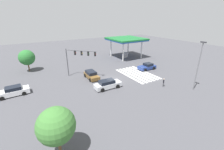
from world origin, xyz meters
TOP-DOWN VIEW (x-y plane):
  - ground_plane at (0.00, 0.00)m, footprint 115.79×115.79m
  - crosswalk_markings at (0.00, -6.45)m, footprint 9.40×5.35m
  - traffic_signal_mast at (4.91, 4.91)m, footprint 4.71×4.71m
  - car_0 at (1.22, -10.46)m, footprint 2.27×4.29m
  - car_1 at (-2.73, 2.52)m, footprint 2.08×4.80m
  - car_2 at (2.74, 16.70)m, footprint 2.16×4.78m
  - car_3 at (2.88, 3.14)m, footprint 4.35×2.06m
  - gas_station_canopy at (13.10, -12.73)m, footprint 9.63×9.63m
  - pedestrian at (-7.26, -6.40)m, footprint 0.40×0.42m
  - street_light_pole_a at (-10.78, -9.89)m, footprint 0.80×0.36m
  - tree_corner_a at (14.20, 13.71)m, footprint 3.42×3.42m
  - tree_corner_b at (-12.36, 12.85)m, footprint 3.29×3.29m

SIDE VIEW (x-z plane):
  - ground_plane at x=0.00m, z-range 0.00..0.00m
  - crosswalk_markings at x=0.00m, z-range 0.00..0.01m
  - car_0 at x=1.22m, z-range -0.06..1.41m
  - car_2 at x=2.74m, z-range -0.05..1.44m
  - car_3 at x=2.88m, z-range -0.03..1.49m
  - car_1 at x=-2.73m, z-range -0.02..1.50m
  - pedestrian at x=-7.26m, z-range 0.08..1.61m
  - tree_corner_a at x=14.20m, z-range 0.74..5.66m
  - tree_corner_b at x=-12.36m, z-range 0.79..5.68m
  - traffic_signal_mast at x=4.91m, z-range 1.52..7.30m
  - street_light_pole_a at x=-10.78m, z-range 0.80..9.01m
  - gas_station_canopy at x=13.10m, z-range 2.38..8.20m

